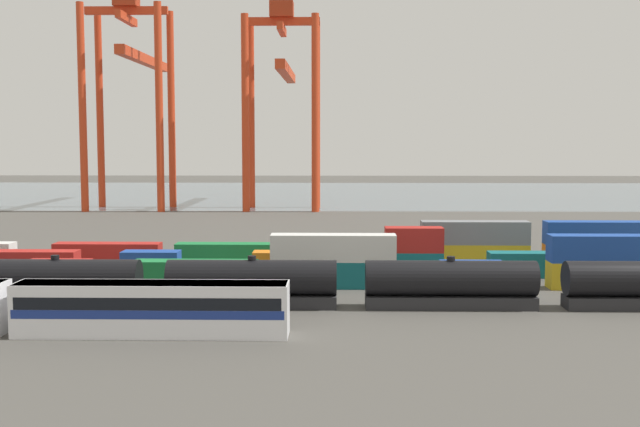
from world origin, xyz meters
name	(u,v)px	position (x,y,z in m)	size (l,w,h in m)	color
ground_plane	(254,237)	(0.00, 40.00, 0.00)	(420.00, 420.00, 0.00)	#4C4944
harbour_water	(292,193)	(0.00, 138.14, 0.00)	(400.00, 110.00, 0.01)	slate
passenger_train	(10,306)	(-11.64, -19.68, 2.14)	(40.87, 3.14, 3.90)	silver
freight_tank_row	(351,283)	(13.53, -9.76, 2.11)	(65.25, 2.98, 4.44)	#232326
shipping_container_1	(59,273)	(-14.89, -0.47, 1.30)	(6.04, 2.44, 2.60)	#AD211C
shipping_container_2	(196,274)	(-1.46, -0.47, 1.30)	(12.10, 2.44, 2.60)	#197538
shipping_container_3	(333,274)	(11.96, -0.47, 1.30)	(12.10, 2.44, 2.60)	#146066
shipping_container_4	(333,248)	(11.96, -0.47, 3.90)	(12.10, 2.44, 2.60)	silver
shipping_container_5	(472,275)	(25.39, -0.47, 1.30)	(6.04, 2.44, 2.60)	#1C4299
shipping_container_6	(611,275)	(38.81, -0.47, 1.30)	(12.10, 2.44, 2.60)	gold
shipping_container_7	(612,248)	(38.81, -0.47, 3.90)	(12.10, 2.44, 2.60)	#1C4299
shipping_container_9	(21,263)	(-21.28, 6.01, 1.30)	(12.10, 2.44, 2.60)	#AD211C
shipping_container_10	(151,263)	(-7.39, 6.01, 1.30)	(6.04, 2.44, 2.60)	#1C4299
shipping_container_11	(282,264)	(6.51, 6.01, 1.30)	(6.04, 2.44, 2.60)	orange
shipping_container_12	(414,264)	(20.40, 6.01, 1.30)	(6.04, 2.44, 2.60)	#146066
shipping_container_13	(414,240)	(20.40, 6.01, 3.90)	(6.04, 2.44, 2.60)	#AD211C
shipping_container_14	(546,265)	(34.29, 6.01, 1.30)	(12.10, 2.44, 2.60)	#146066
shipping_container_16	(108,254)	(-13.90, 12.50, 1.30)	(12.10, 2.44, 2.60)	#AD211C
shipping_container_17	(229,255)	(0.03, 12.50, 1.30)	(12.10, 2.44, 2.60)	#197538
shipping_container_18	(351,255)	(13.96, 12.50, 1.30)	(12.10, 2.44, 2.60)	maroon
shipping_container_19	(474,255)	(27.89, 12.50, 1.30)	(12.10, 2.44, 2.60)	gold
shipping_container_20	(475,233)	(27.89, 12.50, 3.90)	(12.10, 2.44, 2.60)	slate
shipping_container_21	(598,256)	(41.82, 12.50, 1.30)	(12.10, 2.44, 2.60)	orange
shipping_container_22	(599,233)	(41.82, 12.50, 3.90)	(12.10, 2.44, 2.60)	#1C4299
gantry_crane_west	(132,78)	(-30.98, 90.71, 27.55)	(17.07, 41.44, 44.91)	red
gantry_crane_central	(283,86)	(0.95, 90.61, 25.81)	(15.62, 39.54, 42.63)	red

